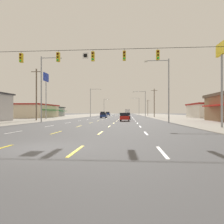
{
  "coord_description": "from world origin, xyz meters",
  "views": [
    {
      "loc": [
        3.9,
        -8.9,
        1.59
      ],
      "look_at": [
        -0.63,
        48.92,
        1.74
      ],
      "focal_mm": 33.15,
      "sensor_mm": 36.0,
      "label": 1
    }
  ],
  "objects_px": {
    "suv_far_left_farther": "(108,114)",
    "streetlight_left_row_0": "(43,85)",
    "suv_far_left_midfar": "(103,114)",
    "hatchback_inner_right_near": "(127,116)",
    "sedan_center_turn_farthest": "(121,114)",
    "streetlight_right_row_1": "(144,102)",
    "pole_sign_left_row_1": "(46,83)",
    "sedan_inner_right_distant_a": "(128,114)",
    "streetlight_right_row_2": "(138,105)",
    "streetlight_right_row_0": "(166,86)",
    "streetlight_left_row_1": "(91,101)",
    "hatchback_inner_left_mid": "(104,115)",
    "box_truck_inner_right_far": "(127,112)",
    "hatchback_inner_right_nearest": "(125,117)",
    "streetlight_left_row_2": "(105,106)",
    "pole_sign_right_row_0": "(222,62)"
  },
  "relations": [
    {
      "from": "hatchback_inner_right_near",
      "to": "suv_far_left_farther",
      "type": "relative_size",
      "value": 0.8
    },
    {
      "from": "box_truck_inner_right_far",
      "to": "sedan_center_turn_farthest",
      "type": "relative_size",
      "value": 1.6
    },
    {
      "from": "pole_sign_right_row_0",
      "to": "streetlight_right_row_1",
      "type": "relative_size",
      "value": 0.97
    },
    {
      "from": "box_truck_inner_right_far",
      "to": "streetlight_left_row_1",
      "type": "height_order",
      "value": "streetlight_left_row_1"
    },
    {
      "from": "streetlight_right_row_1",
      "to": "streetlight_left_row_1",
      "type": "bearing_deg",
      "value": 180.0
    },
    {
      "from": "sedan_inner_right_distant_a",
      "to": "streetlight_right_row_2",
      "type": "height_order",
      "value": "streetlight_right_row_2"
    },
    {
      "from": "pole_sign_right_row_0",
      "to": "suv_far_left_midfar",
      "type": "bearing_deg",
      "value": 107.48
    },
    {
      "from": "sedan_center_turn_farthest",
      "to": "pole_sign_left_row_1",
      "type": "bearing_deg",
      "value": -101.91
    },
    {
      "from": "box_truck_inner_right_far",
      "to": "streetlight_right_row_0",
      "type": "distance_m",
      "value": 71.5
    },
    {
      "from": "suv_far_left_farther",
      "to": "streetlight_left_row_0",
      "type": "xyz_separation_m",
      "value": [
        -2.93,
        -77.28,
        5.02
      ]
    },
    {
      "from": "sedan_inner_right_distant_a",
      "to": "streetlight_left_row_1",
      "type": "xyz_separation_m",
      "value": [
        -13.44,
        -57.87,
        5.3
      ]
    },
    {
      "from": "suv_far_left_farther",
      "to": "streetlight_left_row_0",
      "type": "relative_size",
      "value": 0.46
    },
    {
      "from": "box_truck_inner_right_far",
      "to": "streetlight_right_row_2",
      "type": "bearing_deg",
      "value": 69.17
    },
    {
      "from": "sedan_center_turn_farthest",
      "to": "streetlight_right_row_1",
      "type": "xyz_separation_m",
      "value": [
        9.75,
        -44.64,
        4.84
      ]
    },
    {
      "from": "hatchback_inner_right_near",
      "to": "hatchback_inner_left_mid",
      "type": "xyz_separation_m",
      "value": [
        -6.84,
        10.96,
        0.0
      ]
    },
    {
      "from": "hatchback_inner_left_mid",
      "to": "box_truck_inner_right_far",
      "type": "height_order",
      "value": "box_truck_inner_right_far"
    },
    {
      "from": "hatchback_inner_right_nearest",
      "to": "pole_sign_left_row_1",
      "type": "distance_m",
      "value": 22.29
    },
    {
      "from": "suv_far_left_farther",
      "to": "streetlight_right_row_0",
      "type": "xyz_separation_m",
      "value": [
        16.71,
        -77.28,
        4.67
      ]
    },
    {
      "from": "suv_far_left_midfar",
      "to": "sedan_center_turn_farthest",
      "type": "height_order",
      "value": "suv_far_left_midfar"
    },
    {
      "from": "hatchback_inner_right_nearest",
      "to": "hatchback_inner_right_near",
      "type": "relative_size",
      "value": 1.0
    },
    {
      "from": "hatchback_inner_left_mid",
      "to": "pole_sign_right_row_0",
      "type": "xyz_separation_m",
      "value": [
        17.23,
        -37.2,
        6.27
      ]
    },
    {
      "from": "streetlight_right_row_2",
      "to": "hatchback_inner_left_mid",
      "type": "bearing_deg",
      "value": -102.27
    },
    {
      "from": "pole_sign_left_row_1",
      "to": "streetlight_right_row_0",
      "type": "xyz_separation_m",
      "value": [
        25.34,
        -15.17,
        -2.89
      ]
    },
    {
      "from": "suv_far_left_farther",
      "to": "streetlight_right_row_2",
      "type": "height_order",
      "value": "streetlight_right_row_2"
    },
    {
      "from": "streetlight_right_row_1",
      "to": "box_truck_inner_right_far",
      "type": "bearing_deg",
      "value": 102.52
    },
    {
      "from": "streetlight_left_row_0",
      "to": "streetlight_left_row_1",
      "type": "bearing_deg",
      "value": 89.89
    },
    {
      "from": "sedan_inner_right_distant_a",
      "to": "streetlight_right_row_0",
      "type": "distance_m",
      "value": 101.81
    },
    {
      "from": "box_truck_inner_right_far",
      "to": "streetlight_right_row_1",
      "type": "relative_size",
      "value": 0.76
    },
    {
      "from": "sedan_center_turn_farthest",
      "to": "pole_sign_left_row_1",
      "type": "height_order",
      "value": "pole_sign_left_row_1"
    },
    {
      "from": "suv_far_left_farther",
      "to": "streetlight_right_row_0",
      "type": "height_order",
      "value": "streetlight_right_row_0"
    },
    {
      "from": "sedan_center_turn_farthest",
      "to": "pole_sign_left_row_1",
      "type": "distance_m",
      "value": 75.12
    },
    {
      "from": "streetlight_left_row_2",
      "to": "suv_far_left_midfar",
      "type": "bearing_deg",
      "value": -84.92
    },
    {
      "from": "box_truck_inner_right_far",
      "to": "pole_sign_right_row_0",
      "type": "height_order",
      "value": "pole_sign_right_row_0"
    },
    {
      "from": "box_truck_inner_right_far",
      "to": "streetlight_left_row_0",
      "type": "bearing_deg",
      "value": -100.64
    },
    {
      "from": "box_truck_inner_right_far",
      "to": "sedan_center_turn_farthest",
      "type": "distance_m",
      "value": 17.57
    },
    {
      "from": "pole_sign_left_row_1",
      "to": "streetlight_left_row_1",
      "type": "height_order",
      "value": "pole_sign_left_row_1"
    },
    {
      "from": "pole_sign_right_row_0",
      "to": "streetlight_left_row_2",
      "type": "bearing_deg",
      "value": 103.81
    },
    {
      "from": "pole_sign_right_row_0",
      "to": "streetlight_right_row_1",
      "type": "bearing_deg",
      "value": 94.66
    },
    {
      "from": "pole_sign_left_row_1",
      "to": "streetlight_left_row_0",
      "type": "xyz_separation_m",
      "value": [
        5.7,
        -15.17,
        -2.54
      ]
    },
    {
      "from": "hatchback_inner_right_near",
      "to": "box_truck_inner_right_far",
      "type": "height_order",
      "value": "box_truck_inner_right_far"
    },
    {
      "from": "box_truck_inner_right_far",
      "to": "streetlight_right_row_2",
      "type": "distance_m",
      "value": 17.76
    },
    {
      "from": "hatchback_inner_right_nearest",
      "to": "hatchback_inner_right_near",
      "type": "distance_m",
      "value": 10.68
    },
    {
      "from": "pole_sign_left_row_1",
      "to": "streetlight_right_row_1",
      "type": "distance_m",
      "value": 38.12
    },
    {
      "from": "pole_sign_left_row_1",
      "to": "suv_far_left_farther",
      "type": "bearing_deg",
      "value": 82.09
    },
    {
      "from": "streetlight_left_row_2",
      "to": "streetlight_right_row_2",
      "type": "bearing_deg",
      "value": -0.0
    },
    {
      "from": "suv_far_left_midfar",
      "to": "hatchback_inner_right_near",
      "type": "bearing_deg",
      "value": -75.26
    },
    {
      "from": "sedan_inner_right_distant_a",
      "to": "streetlight_left_row_2",
      "type": "xyz_separation_m",
      "value": [
        -13.52,
        -14.23,
        4.75
      ]
    },
    {
      "from": "box_truck_inner_right_far",
      "to": "sedan_center_turn_farthest",
      "type": "height_order",
      "value": "box_truck_inner_right_far"
    },
    {
      "from": "hatchback_inner_right_nearest",
      "to": "streetlight_left_row_1",
      "type": "xyz_separation_m",
      "value": [
        -13.03,
        37.52,
        5.28
      ]
    },
    {
      "from": "streetlight_left_row_0",
      "to": "suv_far_left_farther",
      "type": "bearing_deg",
      "value": 87.83
    }
  ]
}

